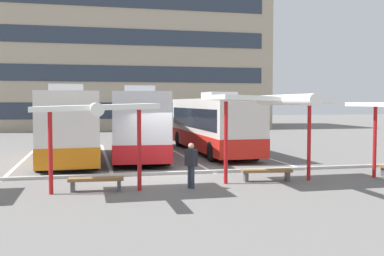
{
  "coord_description": "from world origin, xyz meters",
  "views": [
    {
      "loc": [
        -3.07,
        -18.09,
        2.94
      ],
      "look_at": [
        1.61,
        2.06,
        1.77
      ],
      "focal_mm": 42.62,
      "sensor_mm": 36.0,
      "label": 1
    }
  ],
  "objects_px": {
    "coach_bus_2": "(212,125)",
    "bench_2": "(267,172)",
    "coach_bus_1": "(139,123)",
    "waiting_shelter_2": "(272,101)",
    "bench_1": "(96,181)",
    "waiting_passenger_0": "(191,163)",
    "waiting_shelter_1": "(95,110)",
    "coach_bus_0": "(66,126)"
  },
  "relations": [
    {
      "from": "bench_1",
      "to": "waiting_passenger_0",
      "type": "relative_size",
      "value": 1.18
    },
    {
      "from": "bench_1",
      "to": "waiting_passenger_0",
      "type": "distance_m",
      "value": 3.23
    },
    {
      "from": "coach_bus_1",
      "to": "bench_1",
      "type": "relative_size",
      "value": 6.84
    },
    {
      "from": "waiting_shelter_2",
      "to": "coach_bus_1",
      "type": "bearing_deg",
      "value": 109.79
    },
    {
      "from": "coach_bus_2",
      "to": "waiting_passenger_0",
      "type": "distance_m",
      "value": 11.28
    },
    {
      "from": "bench_2",
      "to": "waiting_shelter_2",
      "type": "bearing_deg",
      "value": -90.0
    },
    {
      "from": "coach_bus_1",
      "to": "waiting_shelter_2",
      "type": "distance_m",
      "value": 10.89
    },
    {
      "from": "coach_bus_1",
      "to": "waiting_shelter_1",
      "type": "distance_m",
      "value": 11.06
    },
    {
      "from": "coach_bus_2",
      "to": "waiting_shelter_1",
      "type": "bearing_deg",
      "value": -122.29
    },
    {
      "from": "coach_bus_2",
      "to": "bench_1",
      "type": "relative_size",
      "value": 6.19
    },
    {
      "from": "coach_bus_1",
      "to": "bench_2",
      "type": "distance_m",
      "value": 10.54
    },
    {
      "from": "waiting_shelter_1",
      "to": "bench_1",
      "type": "relative_size",
      "value": 2.39
    },
    {
      "from": "coach_bus_0",
      "to": "coach_bus_1",
      "type": "height_order",
      "value": "coach_bus_1"
    },
    {
      "from": "waiting_shelter_1",
      "to": "bench_2",
      "type": "distance_m",
      "value": 6.73
    },
    {
      "from": "waiting_shelter_2",
      "to": "waiting_passenger_0",
      "type": "relative_size",
      "value": 3.2
    },
    {
      "from": "bench_2",
      "to": "waiting_passenger_0",
      "type": "distance_m",
      "value": 3.18
    },
    {
      "from": "coach_bus_2",
      "to": "coach_bus_0",
      "type": "bearing_deg",
      "value": -165.57
    },
    {
      "from": "bench_2",
      "to": "waiting_passenger_0",
      "type": "relative_size",
      "value": 1.23
    },
    {
      "from": "coach_bus_0",
      "to": "coach_bus_1",
      "type": "relative_size",
      "value": 0.82
    },
    {
      "from": "coach_bus_2",
      "to": "waiting_shelter_2",
      "type": "relative_size",
      "value": 2.27
    },
    {
      "from": "coach_bus_1",
      "to": "waiting_shelter_2",
      "type": "xyz_separation_m",
      "value": [
        3.66,
        -10.18,
        1.22
      ]
    },
    {
      "from": "coach_bus_0",
      "to": "bench_2",
      "type": "height_order",
      "value": "coach_bus_0"
    },
    {
      "from": "bench_1",
      "to": "waiting_passenger_0",
      "type": "bearing_deg",
      "value": -3.96
    },
    {
      "from": "coach_bus_1",
      "to": "waiting_shelter_1",
      "type": "xyz_separation_m",
      "value": [
        -2.57,
        -10.71,
        0.95
      ]
    },
    {
      "from": "coach_bus_1",
      "to": "waiting_shelter_2",
      "type": "height_order",
      "value": "coach_bus_1"
    },
    {
      "from": "waiting_shelter_2",
      "to": "waiting_passenger_0",
      "type": "height_order",
      "value": "waiting_shelter_2"
    },
    {
      "from": "waiting_shelter_2",
      "to": "bench_1",
      "type": "bearing_deg",
      "value": -179.29
    },
    {
      "from": "waiting_passenger_0",
      "to": "coach_bus_1",
      "type": "bearing_deg",
      "value": 93.32
    },
    {
      "from": "bench_2",
      "to": "waiting_shelter_1",
      "type": "bearing_deg",
      "value": -171.52
    },
    {
      "from": "waiting_shelter_1",
      "to": "bench_2",
      "type": "bearing_deg",
      "value": 8.48
    },
    {
      "from": "coach_bus_2",
      "to": "waiting_shelter_1",
      "type": "relative_size",
      "value": 2.59
    },
    {
      "from": "waiting_passenger_0",
      "to": "waiting_shelter_1",
      "type": "bearing_deg",
      "value": -175.73
    },
    {
      "from": "coach_bus_2",
      "to": "waiting_shelter_2",
      "type": "bearing_deg",
      "value": -93.53
    },
    {
      "from": "coach_bus_2",
      "to": "waiting_shelter_2",
      "type": "distance_m",
      "value": 10.45
    },
    {
      "from": "coach_bus_1",
      "to": "waiting_shelter_1",
      "type": "bearing_deg",
      "value": -103.49
    },
    {
      "from": "bench_1",
      "to": "waiting_passenger_0",
      "type": "xyz_separation_m",
      "value": [
        3.18,
        -0.22,
        0.55
      ]
    },
    {
      "from": "coach_bus_0",
      "to": "waiting_passenger_0",
      "type": "height_order",
      "value": "coach_bus_0"
    },
    {
      "from": "coach_bus_2",
      "to": "bench_2",
      "type": "bearing_deg",
      "value": -93.67
    },
    {
      "from": "waiting_shelter_2",
      "to": "bench_2",
      "type": "relative_size",
      "value": 2.6
    },
    {
      "from": "coach_bus_0",
      "to": "waiting_shelter_1",
      "type": "relative_size",
      "value": 2.35
    },
    {
      "from": "coach_bus_1",
      "to": "coach_bus_2",
      "type": "bearing_deg",
      "value": 2.12
    },
    {
      "from": "coach_bus_2",
      "to": "bench_1",
      "type": "xyz_separation_m",
      "value": [
        -6.87,
        -10.41,
        -1.26
      ]
    }
  ]
}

